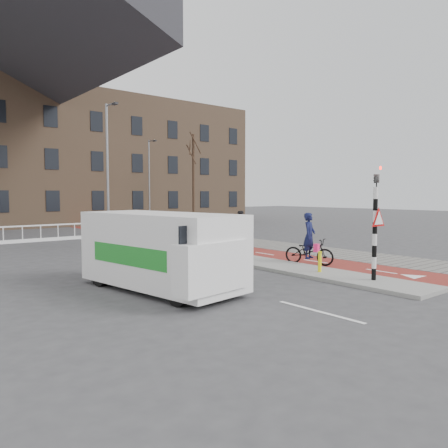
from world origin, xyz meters
TOP-DOWN VIEW (x-y plane):
  - ground at (0.00, 0.00)m, footprint 120.00×120.00m
  - bike_lane at (1.50, 10.00)m, footprint 2.50×60.00m
  - sidewalk at (4.30, 10.00)m, footprint 3.00×60.00m
  - curb_island at (-0.70, 4.00)m, footprint 1.80×16.00m
  - traffic_signal at (-0.60, -2.02)m, footprint 0.80×0.80m
  - bollard at (-0.78, -0.04)m, footprint 0.12×0.12m
  - cyclist_near at (0.68, 1.64)m, footprint 1.34×2.09m
  - cyclist_far at (1.72, 6.87)m, footprint 1.14×1.86m
  - van at (-6.18, 1.43)m, footprint 2.83×5.46m
  - railing at (-5.00, 17.00)m, footprint 28.00×0.10m
  - townhouse_row at (-3.00, 32.00)m, footprint 46.00×10.00m
  - tree_right at (10.10, 22.94)m, footprint 0.23×0.23m
  - streetlight_near at (-3.30, 11.40)m, footprint 0.12×0.12m
  - streetlight_right at (5.97, 23.64)m, footprint 0.12×0.12m

SIDE VIEW (x-z plane):
  - ground at x=0.00m, z-range 0.00..0.00m
  - bike_lane at x=1.50m, z-range 0.00..0.01m
  - sidewalk at x=4.30m, z-range 0.00..0.01m
  - curb_island at x=-0.70m, z-range 0.00..0.12m
  - railing at x=-5.00m, z-range -0.19..0.80m
  - bollard at x=-0.78m, z-range 0.12..0.83m
  - cyclist_near at x=0.68m, z-range -0.33..1.72m
  - cyclist_far at x=1.72m, z-range -0.16..1.78m
  - van at x=-6.18m, z-range 0.06..2.30m
  - traffic_signal at x=-0.60m, z-range 0.15..3.83m
  - streetlight_near at x=-3.30m, z-range 0.00..7.28m
  - streetlight_right at x=5.97m, z-range 0.00..7.34m
  - tree_right at x=10.10m, z-range 0.00..8.13m
  - townhouse_row at x=-3.00m, z-range -0.14..15.76m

